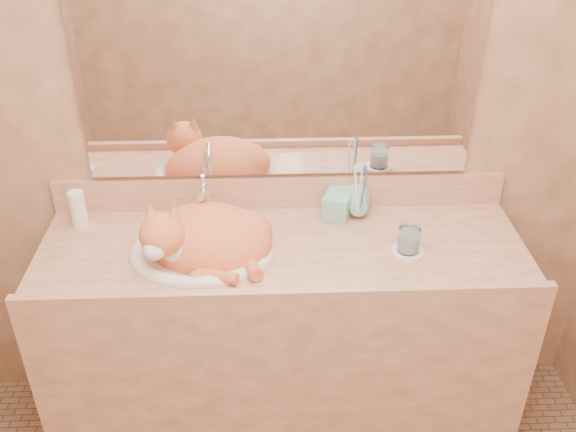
{
  "coord_description": "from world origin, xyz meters",
  "views": [
    {
      "loc": [
        -0.05,
        -1.0,
        2.05
      ],
      "look_at": [
        0.02,
        0.7,
        0.99
      ],
      "focal_mm": 40.0,
      "sensor_mm": 36.0,
      "label": 1
    }
  ],
  "objects_px": {
    "vanity_counter": "(283,344)",
    "toothbrush_cup": "(359,210)",
    "sink_basin": "(201,235)",
    "water_glass": "(409,240)",
    "cat": "(203,236)",
    "soap_dispenser": "(334,199)"
  },
  "relations": [
    {
      "from": "vanity_counter",
      "to": "soap_dispenser",
      "type": "relative_size",
      "value": 8.03
    },
    {
      "from": "sink_basin",
      "to": "vanity_counter",
      "type": "bearing_deg",
      "value": 14.33
    },
    {
      "from": "soap_dispenser",
      "to": "water_glass",
      "type": "height_order",
      "value": "soap_dispenser"
    },
    {
      "from": "vanity_counter",
      "to": "sink_basin",
      "type": "distance_m",
      "value": 0.56
    },
    {
      "from": "water_glass",
      "to": "soap_dispenser",
      "type": "bearing_deg",
      "value": 140.67
    },
    {
      "from": "vanity_counter",
      "to": "sink_basin",
      "type": "height_order",
      "value": "sink_basin"
    },
    {
      "from": "cat",
      "to": "water_glass",
      "type": "bearing_deg",
      "value": 8.32
    },
    {
      "from": "toothbrush_cup",
      "to": "cat",
      "type": "bearing_deg",
      "value": -161.89
    },
    {
      "from": "soap_dispenser",
      "to": "water_glass",
      "type": "bearing_deg",
      "value": -18.18
    },
    {
      "from": "water_glass",
      "to": "vanity_counter",
      "type": "bearing_deg",
      "value": 173.83
    },
    {
      "from": "toothbrush_cup",
      "to": "water_glass",
      "type": "relative_size",
      "value": 1.22
    },
    {
      "from": "toothbrush_cup",
      "to": "water_glass",
      "type": "distance_m",
      "value": 0.23
    },
    {
      "from": "sink_basin",
      "to": "toothbrush_cup",
      "type": "distance_m",
      "value": 0.55
    },
    {
      "from": "vanity_counter",
      "to": "toothbrush_cup",
      "type": "height_order",
      "value": "toothbrush_cup"
    },
    {
      "from": "toothbrush_cup",
      "to": "water_glass",
      "type": "bearing_deg",
      "value": -54.83
    },
    {
      "from": "sink_basin",
      "to": "water_glass",
      "type": "bearing_deg",
      "value": 7.89
    },
    {
      "from": "sink_basin",
      "to": "soap_dispenser",
      "type": "xyz_separation_m",
      "value": [
        0.44,
        0.16,
        0.03
      ]
    },
    {
      "from": "cat",
      "to": "toothbrush_cup",
      "type": "relative_size",
      "value": 4.02
    },
    {
      "from": "vanity_counter",
      "to": "sink_basin",
      "type": "bearing_deg",
      "value": -175.6
    },
    {
      "from": "cat",
      "to": "water_glass",
      "type": "relative_size",
      "value": 4.89
    },
    {
      "from": "soap_dispenser",
      "to": "water_glass",
      "type": "relative_size",
      "value": 2.38
    },
    {
      "from": "cat",
      "to": "soap_dispenser",
      "type": "relative_size",
      "value": 2.06
    }
  ]
}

